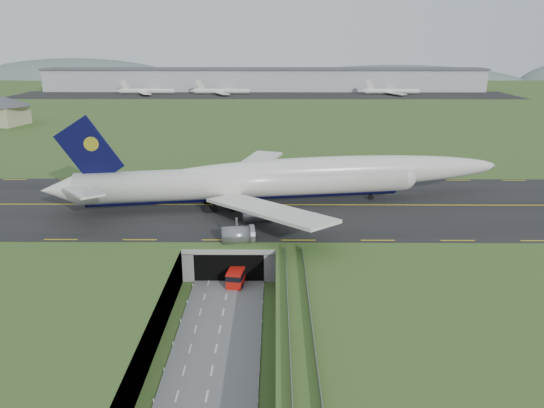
{
  "coord_description": "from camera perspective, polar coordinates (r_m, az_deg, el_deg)",
  "views": [
    {
      "loc": [
        7.95,
        -75.17,
        39.85
      ],
      "look_at": [
        7.29,
        20.0,
        10.36
      ],
      "focal_mm": 35.0,
      "sensor_mm": 36.0,
      "label": 1
    }
  ],
  "objects": [
    {
      "name": "distant_hills",
      "position": [
        510.2,
        6.9,
        12.17
      ],
      "size": [
        700.0,
        91.0,
        60.0
      ],
      "color": "#52625E",
      "rests_on": "ground"
    },
    {
      "name": "ground",
      "position": [
        85.45,
        -5.08,
        -10.65
      ],
      "size": [
        900.0,
        900.0,
        0.0
      ],
      "primitive_type": "plane",
      "color": "#456227",
      "rests_on": "ground"
    },
    {
      "name": "tunnel_portal",
      "position": [
        99.19,
        -4.24,
        -4.43
      ],
      "size": [
        17.0,
        22.3,
        6.0
      ],
      "color": "gray",
      "rests_on": "ground"
    },
    {
      "name": "taxiway",
      "position": [
        113.59,
        -3.64,
        -0.11
      ],
      "size": [
        800.0,
        44.0,
        0.18
      ],
      "primitive_type": "cube",
      "color": "black",
      "rests_on": "airfield_deck"
    },
    {
      "name": "cargo_terminal",
      "position": [
        375.56,
        -0.85,
        13.26
      ],
      "size": [
        320.0,
        67.0,
        15.6
      ],
      "color": "#B2B2B2",
      "rests_on": "ground"
    },
    {
      "name": "service_building",
      "position": [
        247.33,
        -27.01,
        9.18
      ],
      "size": [
        26.04,
        26.04,
        12.05
      ],
      "rotation": [
        0.0,
        0.0,
        -0.2
      ],
      "color": "tan",
      "rests_on": "ground"
    },
    {
      "name": "guideway",
      "position": [
        65.91,
        3.09,
        -14.4
      ],
      "size": [
        3.0,
        53.0,
        7.05
      ],
      "color": "#A8A8A3",
      "rests_on": "ground"
    },
    {
      "name": "shuttle_tram",
      "position": [
        91.56,
        -3.73,
        -7.54
      ],
      "size": [
        3.57,
        7.2,
        2.83
      ],
      "rotation": [
        0.0,
        0.0,
        -0.15
      ],
      "color": "red",
      "rests_on": "ground"
    },
    {
      "name": "airfield_deck",
      "position": [
        84.09,
        -5.13,
        -8.85
      ],
      "size": [
        800.0,
        800.0,
        6.0
      ],
      "primitive_type": "cube",
      "color": "gray",
      "rests_on": "ground"
    },
    {
      "name": "jumbo_jet",
      "position": [
        112.44,
        0.77,
        2.65
      ],
      "size": [
        97.49,
        61.59,
        20.66
      ],
      "rotation": [
        0.0,
        0.0,
        0.17
      ],
      "color": "silver",
      "rests_on": "ground"
    },
    {
      "name": "trench_road",
      "position": [
        78.88,
        -5.59,
        -13.13
      ],
      "size": [
        12.0,
        75.0,
        0.2
      ],
      "primitive_type": "cube",
      "color": "slate",
      "rests_on": "ground"
    }
  ]
}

